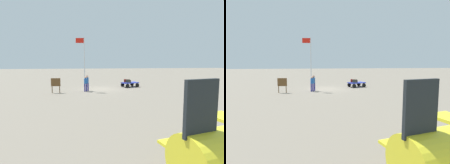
% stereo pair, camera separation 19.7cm
% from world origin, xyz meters
% --- Properties ---
extents(ground_plane, '(120.00, 120.00, 0.00)m').
position_xyz_m(ground_plane, '(0.00, 0.00, 0.00)').
color(ground_plane, slate).
extents(luggage_cart, '(2.38, 1.94, 0.61)m').
position_xyz_m(luggage_cart, '(-3.88, -1.29, 0.46)').
color(luggage_cart, '#2A39B4').
rests_on(luggage_cart, ground).
extents(suitcase_tan, '(0.64, 0.42, 0.39)m').
position_xyz_m(suitcase_tan, '(-3.45, -1.40, 0.80)').
color(suitcase_tan, maroon).
rests_on(suitcase_tan, luggage_cart).
extents(suitcase_navy, '(0.53, 0.38, 0.30)m').
position_xyz_m(suitcase_navy, '(-3.72, -1.20, 0.76)').
color(suitcase_navy, black).
rests_on(suitcase_navy, luggage_cart).
extents(suitcase_dark, '(0.59, 0.34, 0.40)m').
position_xyz_m(suitcase_dark, '(-3.61, -1.12, 0.81)').
color(suitcase_dark, '#353523').
rests_on(suitcase_dark, luggage_cart).
extents(worker_lead, '(0.38, 0.38, 1.68)m').
position_xyz_m(worker_lead, '(1.77, 1.71, 0.99)').
color(worker_lead, navy).
rests_on(worker_lead, ground).
extents(worker_trailing, '(0.38, 0.38, 1.76)m').
position_xyz_m(worker_trailing, '(1.60, 1.28, 1.04)').
color(worker_trailing, navy).
rests_on(worker_trailing, ground).
extents(flagpole, '(0.96, 0.10, 5.98)m').
position_xyz_m(flagpole, '(1.96, 1.08, 3.48)').
color(flagpole, silver).
rests_on(flagpole, ground).
extents(signboard, '(0.98, 0.13, 1.57)m').
position_xyz_m(signboard, '(4.89, 2.24, 1.02)').
color(signboard, '#4C3319').
rests_on(signboard, ground).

